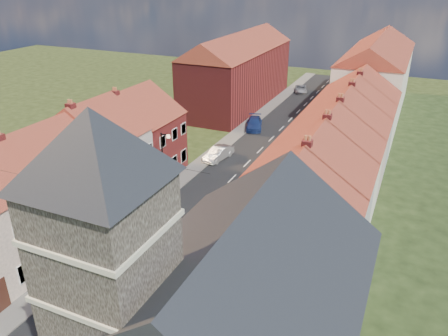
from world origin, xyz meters
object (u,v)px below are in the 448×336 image
(lamppost, at_px, (164,162))
(pedestrian_right, at_px, (243,217))
(car_mid, at_px, (218,153))
(car_far, at_px, (254,123))
(car_distant, at_px, (301,89))
(church, at_px, (225,315))
(car_near, at_px, (89,264))
(pedestrian_left, at_px, (56,276))

(lamppost, relative_size, pedestrian_right, 3.81)
(lamppost, height_order, car_mid, lamppost)
(car_far, bearing_deg, car_distant, 69.88)
(lamppost, height_order, car_far, lamppost)
(church, bearing_deg, lamppost, 128.30)
(car_near, xyz_separation_m, pedestrian_left, (-0.80, -2.13, 0.30))
(church, relative_size, car_near, 3.28)
(church, xyz_separation_m, car_mid, (-12.56, 26.46, -5.19))
(car_far, height_order, pedestrian_right, pedestrian_right)
(church, xyz_separation_m, pedestrian_right, (-5.21, 15.11, -4.97))
(car_mid, bearing_deg, car_distant, 97.95)
(church, relative_size, pedestrian_left, 7.82)
(car_near, distance_m, pedestrian_left, 2.29)
(pedestrian_left, xyz_separation_m, pedestrian_right, (7.85, 11.71, -0.19))
(pedestrian_left, bearing_deg, lamppost, 71.02)
(church, relative_size, pedestrian_right, 9.66)
(car_near, bearing_deg, pedestrian_left, -96.52)
(pedestrian_left, relative_size, pedestrian_right, 1.24)
(church, relative_size, car_distant, 3.87)
(car_near, height_order, pedestrian_right, pedestrian_right)
(car_distant, distance_m, pedestrian_right, 42.72)
(car_mid, distance_m, car_far, 10.85)
(car_near, distance_m, car_mid, 20.94)
(church, xyz_separation_m, lamppost, (-13.17, 16.68, -2.34))
(lamppost, xyz_separation_m, car_mid, (0.61, 9.79, -2.86))
(car_near, xyz_separation_m, pedestrian_right, (7.06, 9.58, 0.12))
(church, bearing_deg, car_mid, 115.39)
(pedestrian_right, bearing_deg, car_near, 71.92)
(car_mid, xyz_separation_m, car_distant, (0.71, 30.85, -0.14))
(car_far, distance_m, car_distant, 20.02)
(church, relative_size, car_far, 3.27)
(car_mid, height_order, car_far, car_mid)
(lamppost, xyz_separation_m, pedestrian_left, (0.11, -13.28, -2.45))
(car_far, bearing_deg, car_near, -107.54)
(car_mid, distance_m, car_distant, 30.86)
(car_mid, bearing_deg, church, -55.33)
(lamppost, relative_size, car_mid, 1.45)
(car_far, height_order, pedestrian_left, pedestrian_left)
(pedestrian_left, bearing_deg, car_distant, 69.24)
(car_near, bearing_deg, lamppost, 108.62)
(car_near, relative_size, car_distant, 1.18)
(church, distance_m, car_distant, 58.77)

